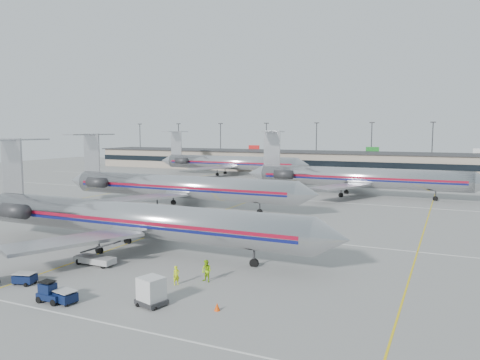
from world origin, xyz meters
The scene contains 16 objects.
ground centered at (0.00, 0.00, 0.00)m, with size 260.00×260.00×0.00m, color gray.
apron_markings centered at (0.00, 10.00, 0.01)m, with size 160.00×0.15×0.02m, color silver.
terminal centered at (0.00, 97.97, 3.16)m, with size 162.00×17.00×6.25m.
light_mast_row centered at (0.00, 112.00, 8.58)m, with size 163.60×0.40×15.28m.
jet_foreground centered at (1.90, -2.01, 3.45)m, with size 45.36×26.71×11.87m.
jet_second_row centered at (-8.45, 23.65, 3.56)m, with size 46.81×27.56×12.25m.
jet_third_row centered at (15.87, 49.47, 3.69)m, with size 46.49×28.60×12.71m.
jet_back_row centered at (-24.96, 76.98, 3.65)m, with size 45.99×28.29×12.58m.
tug_right centered at (6.13, -16.76, 0.73)m, with size 1.98×1.06×1.61m.
cart_inner centered at (7.30, -16.42, 0.52)m, with size 1.90×1.45×0.98m.
cart_outer centered at (1.03, -14.55, 0.51)m, with size 1.93×1.56×0.96m.
uld_container centered at (13.39, -14.10, 1.06)m, with size 2.38×2.15×2.10m.
belt_loader centered at (2.55, -7.75, 0.68)m, with size 4.79×1.53×2.53m.
ramp_worker_near centered at (12.57, -9.43, 0.79)m, with size 0.58×0.38×1.59m, color #D4EE16.
ramp_worker_far centered at (14.49, -7.74, 0.94)m, with size 0.91×0.71×1.87m, color #94CD13.
cone_right centered at (18.21, -13.00, 0.29)m, with size 0.42×0.42×0.58m, color #E64307.
Camera 1 is at (32.98, -41.39, 12.76)m, focal length 35.00 mm.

